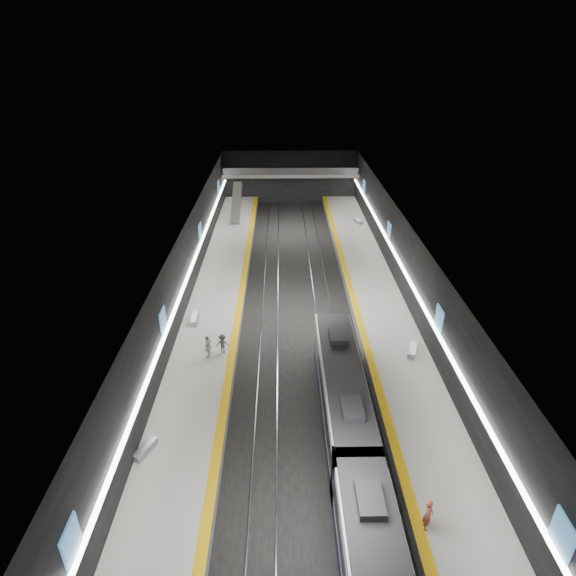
{
  "coord_description": "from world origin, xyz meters",
  "views": [
    {
      "loc": [
        -1.42,
        -37.54,
        22.57
      ],
      "look_at": [
        -0.83,
        1.86,
        2.2
      ],
      "focal_mm": 30.0,
      "sensor_mm": 36.0,
      "label": 1
    }
  ],
  "objects_px": {
    "escalator": "(236,202)",
    "bench_right_near": "(413,350)",
    "train": "(357,476)",
    "bench_left_near": "(145,449)",
    "passenger_left_a": "(208,347)",
    "passenger_right_a": "(428,515)",
    "bench_left_far": "(195,319)",
    "bench_right_far": "(358,221)",
    "passenger_left_b": "(223,344)"
  },
  "relations": [
    {
      "from": "escalator",
      "to": "bench_left_far",
      "type": "distance_m",
      "value": 28.02
    },
    {
      "from": "passenger_left_a",
      "to": "passenger_left_b",
      "type": "height_order",
      "value": "passenger_left_a"
    },
    {
      "from": "bench_right_near",
      "to": "passenger_right_a",
      "type": "distance_m",
      "value": 15.28
    },
    {
      "from": "passenger_right_a",
      "to": "passenger_left_b",
      "type": "xyz_separation_m",
      "value": [
        -11.66,
        15.25,
        -0.14
      ]
    },
    {
      "from": "bench_left_near",
      "to": "passenger_right_a",
      "type": "bearing_deg",
      "value": 4.5
    },
    {
      "from": "train",
      "to": "escalator",
      "type": "distance_m",
      "value": 46.82
    },
    {
      "from": "bench_right_near",
      "to": "passenger_left_a",
      "type": "height_order",
      "value": "passenger_left_a"
    },
    {
      "from": "passenger_left_a",
      "to": "passenger_left_b",
      "type": "distance_m",
      "value": 1.2
    },
    {
      "from": "bench_left_near",
      "to": "bench_left_far",
      "type": "distance_m",
      "value": 14.82
    },
    {
      "from": "bench_right_far",
      "to": "passenger_left_a",
      "type": "height_order",
      "value": "passenger_left_a"
    },
    {
      "from": "bench_left_near",
      "to": "passenger_left_a",
      "type": "relative_size",
      "value": 0.94
    },
    {
      "from": "train",
      "to": "passenger_right_a",
      "type": "distance_m",
      "value": 3.84
    },
    {
      "from": "bench_left_near",
      "to": "passenger_right_a",
      "type": "distance_m",
      "value": 16.04
    },
    {
      "from": "passenger_left_a",
      "to": "bench_left_far",
      "type": "bearing_deg",
      "value": -147.27
    },
    {
      "from": "bench_left_near",
      "to": "bench_right_near",
      "type": "height_order",
      "value": "bench_right_near"
    },
    {
      "from": "escalator",
      "to": "bench_left_near",
      "type": "xyz_separation_m",
      "value": [
        -2.0,
        -42.75,
        -1.68
      ]
    },
    {
      "from": "bench_left_far",
      "to": "passenger_left_a",
      "type": "relative_size",
      "value": 1.01
    },
    {
      "from": "passenger_left_a",
      "to": "passenger_right_a",
      "type": "bearing_deg",
      "value": 53.69
    },
    {
      "from": "bench_left_far",
      "to": "passenger_left_b",
      "type": "bearing_deg",
      "value": -61.59
    },
    {
      "from": "bench_right_near",
      "to": "bench_right_far",
      "type": "distance_m",
      "value": 29.85
    },
    {
      "from": "bench_right_far",
      "to": "passenger_left_b",
      "type": "distance_m",
      "value": 33.05
    },
    {
      "from": "bench_right_far",
      "to": "passenger_right_a",
      "type": "distance_m",
      "value": 44.93
    },
    {
      "from": "train",
      "to": "passenger_right_a",
      "type": "relative_size",
      "value": 15.3
    },
    {
      "from": "escalator",
      "to": "bench_right_near",
      "type": "distance_m",
      "value": 36.72
    },
    {
      "from": "passenger_right_a",
      "to": "passenger_left_b",
      "type": "distance_m",
      "value": 19.2
    },
    {
      "from": "passenger_right_a",
      "to": "bench_right_near",
      "type": "bearing_deg",
      "value": 5.92
    },
    {
      "from": "bench_right_near",
      "to": "passenger_left_b",
      "type": "distance_m",
      "value": 14.69
    },
    {
      "from": "train",
      "to": "bench_left_near",
      "type": "bearing_deg",
      "value": 166.03
    },
    {
      "from": "train",
      "to": "bench_left_near",
      "type": "relative_size",
      "value": 16.1
    },
    {
      "from": "bench_left_near",
      "to": "passenger_left_a",
      "type": "height_order",
      "value": "passenger_left_a"
    },
    {
      "from": "bench_right_far",
      "to": "passenger_left_a",
      "type": "relative_size",
      "value": 0.9
    },
    {
      "from": "passenger_right_a",
      "to": "bench_right_far",
      "type": "bearing_deg",
      "value": 13.37
    },
    {
      "from": "bench_left_near",
      "to": "bench_left_far",
      "type": "xyz_separation_m",
      "value": [
        0.56,
        14.81,
        0.02
      ]
    },
    {
      "from": "bench_left_near",
      "to": "passenger_right_a",
      "type": "xyz_separation_m",
      "value": [
        15.18,
        -5.14,
        0.72
      ]
    },
    {
      "from": "bench_left_near",
      "to": "bench_left_far",
      "type": "height_order",
      "value": "bench_left_far"
    },
    {
      "from": "bench_left_near",
      "to": "passenger_left_b",
      "type": "bearing_deg",
      "value": 94.04
    },
    {
      "from": "bench_left_near",
      "to": "bench_right_far",
      "type": "relative_size",
      "value": 1.04
    },
    {
      "from": "escalator",
      "to": "bench_left_far",
      "type": "xyz_separation_m",
      "value": [
        -1.44,
        -27.94,
        -1.67
      ]
    },
    {
      "from": "train",
      "to": "passenger_left_b",
      "type": "height_order",
      "value": "train"
    },
    {
      "from": "passenger_left_b",
      "to": "bench_left_near",
      "type": "bearing_deg",
      "value": 72.17
    },
    {
      "from": "bench_right_near",
      "to": "bench_right_far",
      "type": "height_order",
      "value": "bench_right_near"
    },
    {
      "from": "train",
      "to": "passenger_left_a",
      "type": "height_order",
      "value": "train"
    },
    {
      "from": "escalator",
      "to": "bench_right_far",
      "type": "relative_size",
      "value": 4.69
    },
    {
      "from": "escalator",
      "to": "bench_left_far",
      "type": "bearing_deg",
      "value": -92.95
    },
    {
      "from": "escalator",
      "to": "passenger_right_a",
      "type": "relative_size",
      "value": 4.28
    },
    {
      "from": "passenger_right_a",
      "to": "passenger_left_a",
      "type": "distance_m",
      "value": 19.39
    },
    {
      "from": "train",
      "to": "passenger_left_b",
      "type": "distance_m",
      "value": 15.61
    },
    {
      "from": "bench_right_near",
      "to": "passenger_left_a",
      "type": "distance_m",
      "value": 15.73
    },
    {
      "from": "train",
      "to": "bench_right_near",
      "type": "bearing_deg",
      "value": 64.22
    },
    {
      "from": "train",
      "to": "passenger_left_a",
      "type": "distance_m",
      "value": 15.72
    }
  ]
}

